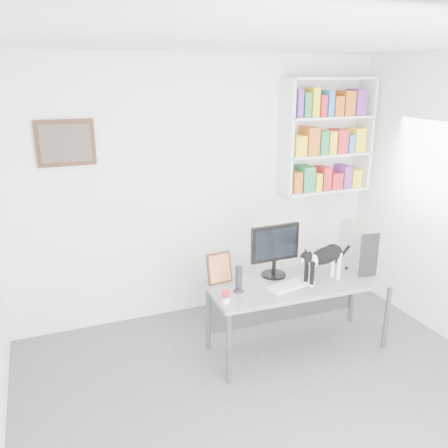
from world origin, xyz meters
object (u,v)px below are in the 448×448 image
Objects in this scene: bookshelf at (327,136)px; monitor at (275,250)px; cat at (324,265)px; leaning_print at (219,267)px; keyboard at (290,285)px; desk at (298,315)px; soup_can at (226,297)px; speaker at (239,278)px; pc_tower at (358,247)px.

bookshelf reaches higher than monitor.
monitor is 0.47m from cat.
keyboard is at bearing -37.12° from leaning_print.
bookshelf is 1.85m from keyboard.
desk is 5.71× the size of leaning_print.
leaning_print is (-0.53, 0.05, -0.11)m from monitor.
desk is 3.28× the size of monitor.
leaning_print is 3.02× the size of soup_can.
cat is at bearing -31.03° from desk.
soup_can is at bearing -116.97° from speaker.
pc_tower reaches higher than desk.
pc_tower is at bearing 7.66° from desk.
desk is at bearing -164.34° from pc_tower.
pc_tower is 1.47m from soup_can.
keyboard is (-1.00, -1.07, -1.14)m from bookshelf.
desk is at bearing 9.89° from soup_can.
pc_tower reaches higher than soup_can.
leaning_print is at bearing -177.64° from pc_tower.
cat is (-0.69, -1.11, -0.98)m from bookshelf.
bookshelf is 2.13× the size of cat.
bookshelf reaches higher than leaning_print.
leaning_print is 0.41m from soup_can.
pc_tower is (0.67, 0.06, 0.56)m from desk.
pc_tower reaches higher than leaning_print.
monitor is 2.10× the size of speaker.
keyboard is 0.65m from leaning_print.
keyboard is 1.49× the size of leaning_print.
cat reaches higher than leaning_print.
leaning_print is at bearing 76.75° from soup_can.
monitor is at bearing 131.69° from desk.
desk is 6.89× the size of speaker.
monitor reaches higher than leaning_print.
monitor is at bearing 121.10° from cat.
desk is at bearing -130.99° from bookshelf.
bookshelf is 12.79× the size of soup_can.
leaning_print is 0.50× the size of cat.
monitor is 5.25× the size of soup_can.
pc_tower reaches higher than speaker.
pc_tower is 1.47× the size of leaning_print.
monitor is 0.84m from pc_tower.
leaning_print is at bearing 162.18° from desk.
keyboard is 0.75× the size of cat.
desk is 0.88m from pc_tower.
soup_can is (-0.18, -0.15, -0.07)m from speaker.
speaker is at bearing -75.24° from leaning_print.
monitor is at bearing -178.88° from pc_tower.
leaning_print reaches higher than soup_can.
bookshelf is at bearing 36.66° from monitor.
bookshelf is 1.58m from monitor.
speaker reaches higher than soup_can.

